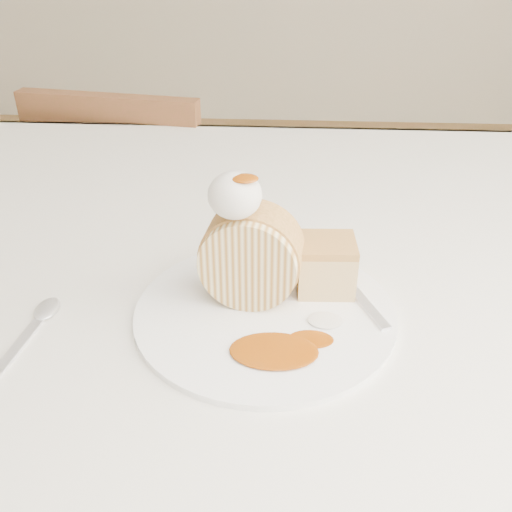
{
  "coord_description": "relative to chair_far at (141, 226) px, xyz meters",
  "views": [
    {
      "loc": [
        -0.01,
        -0.42,
        1.11
      ],
      "look_at": [
        -0.04,
        0.06,
        0.81
      ],
      "focal_mm": 40.0,
      "sensor_mm": 36.0,
      "label": 1
    }
  ],
  "objects": [
    {
      "name": "fork",
      "position": [
        0.43,
        -0.69,
        0.3
      ],
      "size": [
        0.08,
        0.16,
        0.0
      ],
      "primitive_type": "cube",
      "rotation": [
        0.0,
        0.0,
        0.39
      ],
      "color": "silver",
      "rests_on": "plate"
    },
    {
      "name": "plate",
      "position": [
        0.33,
        -0.72,
        0.3
      ],
      "size": [
        0.28,
        0.28,
        0.01
      ],
      "primitive_type": "cylinder",
      "rotation": [
        0.0,
        0.0,
        0.04
      ],
      "color": "white",
      "rests_on": "table"
    },
    {
      "name": "table",
      "position": [
        0.35,
        -0.57,
        0.2
      ],
      "size": [
        1.4,
        0.9,
        0.75
      ],
      "color": "silver",
      "rests_on": "ground"
    },
    {
      "name": "caramel_pool",
      "position": [
        0.34,
        -0.78,
        0.3
      ],
      "size": [
        0.09,
        0.06,
        0.0
      ],
      "primitive_type": null,
      "rotation": [
        0.0,
        0.0,
        0.04
      ],
      "color": "#843805",
      "rests_on": "plate"
    },
    {
      "name": "spoon",
      "position": [
        0.09,
        -0.8,
        0.3
      ],
      "size": [
        0.04,
        0.14,
        0.0
      ],
      "primitive_type": "cube",
      "rotation": [
        0.0,
        0.0,
        -0.11
      ],
      "color": "silver",
      "rests_on": "table"
    },
    {
      "name": "whipped_cream",
      "position": [
        0.3,
        -0.7,
        0.42
      ],
      "size": [
        0.05,
        0.05,
        0.05
      ],
      "primitive_type": "ellipsoid",
      "color": "silver",
      "rests_on": "roulade_slice"
    },
    {
      "name": "roulade_slice",
      "position": [
        0.31,
        -0.7,
        0.35
      ],
      "size": [
        0.11,
        0.07,
        0.1
      ],
      "primitive_type": "cylinder",
      "rotation": [
        1.57,
        0.0,
        -0.11
      ],
      "color": "beige",
      "rests_on": "plate"
    },
    {
      "name": "caramel_drizzle",
      "position": [
        0.31,
        -0.71,
        0.45
      ],
      "size": [
        0.03,
        0.02,
        0.01
      ],
      "primitive_type": "ellipsoid",
      "color": "#843805",
      "rests_on": "whipped_cream"
    },
    {
      "name": "cake_chunk",
      "position": [
        0.39,
        -0.67,
        0.33
      ],
      "size": [
        0.06,
        0.06,
        0.05
      ],
      "primitive_type": "cube",
      "rotation": [
        0.0,
        0.0,
        0.04
      ],
      "color": "#BE8448",
      "rests_on": "plate"
    },
    {
      "name": "chair_far",
      "position": [
        0.0,
        0.0,
        0.0
      ],
      "size": [
        0.43,
        0.43,
        0.8
      ],
      "rotation": [
        0.0,
        0.0,
        2.99
      ],
      "color": "brown",
      "rests_on": "ground"
    }
  ]
}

